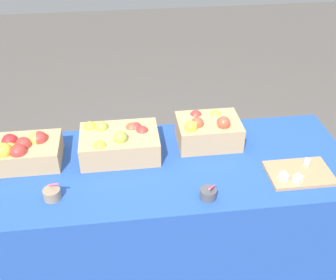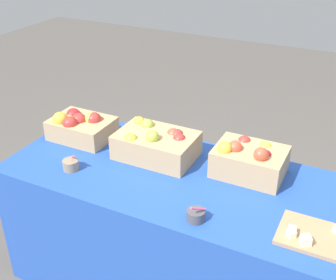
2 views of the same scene
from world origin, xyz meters
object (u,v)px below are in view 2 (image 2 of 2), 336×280
(apple_crate_middle, at_px, (157,144))
(apple_crate_right, at_px, (249,160))
(sample_bowl_near, at_px, (71,165))
(apple_crate_left, at_px, (81,126))
(sample_bowl_mid, at_px, (196,215))
(cutting_board_front, at_px, (317,237))

(apple_crate_middle, relative_size, apple_crate_right, 1.20)
(sample_bowl_near, bearing_deg, apple_crate_left, 116.90)
(sample_bowl_near, bearing_deg, apple_crate_middle, 43.51)
(apple_crate_middle, height_order, apple_crate_right, apple_crate_right)
(sample_bowl_near, relative_size, sample_bowl_mid, 1.08)
(apple_crate_middle, relative_size, sample_bowl_near, 4.12)
(sample_bowl_mid, bearing_deg, sample_bowl_near, 173.13)
(sample_bowl_near, bearing_deg, sample_bowl_mid, -6.87)
(cutting_board_front, bearing_deg, apple_crate_left, 168.16)
(sample_bowl_near, distance_m, sample_bowl_mid, 0.73)
(apple_crate_middle, relative_size, sample_bowl_mid, 4.46)
(apple_crate_left, distance_m, sample_bowl_near, 0.34)
(apple_crate_right, bearing_deg, cutting_board_front, -41.10)
(cutting_board_front, relative_size, sample_bowl_mid, 3.48)
(apple_crate_right, xyz_separation_m, cutting_board_front, (0.39, -0.34, -0.07))
(apple_crate_left, distance_m, apple_crate_middle, 0.48)
(apple_crate_right, relative_size, sample_bowl_near, 3.43)
(apple_crate_right, relative_size, cutting_board_front, 1.07)
(apple_crate_middle, bearing_deg, sample_bowl_near, -136.49)
(apple_crate_middle, distance_m, cutting_board_front, 0.93)
(sample_bowl_mid, bearing_deg, apple_crate_left, 156.03)
(apple_crate_middle, xyz_separation_m, cutting_board_front, (0.88, -0.29, -0.06))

